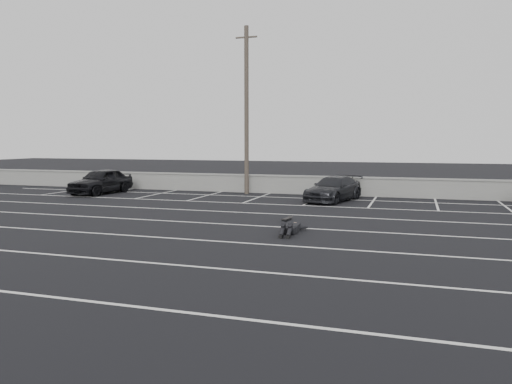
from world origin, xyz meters
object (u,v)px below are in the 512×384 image
(utility_pole, at_px, (247,110))
(skateboard, at_px, (287,219))
(car_left, at_px, (101,181))
(person, at_px, (292,225))
(car_right, at_px, (333,189))

(utility_pole, bearing_deg, skateboard, -62.17)
(car_left, height_order, skateboard, car_left)
(car_left, xyz_separation_m, utility_pole, (8.01, 2.47, 4.03))
(utility_pole, distance_m, person, 13.03)
(utility_pole, height_order, person, utility_pole)
(car_left, relative_size, utility_pole, 0.45)
(utility_pole, bearing_deg, car_left, -162.83)
(person, bearing_deg, skateboard, 106.53)
(utility_pole, xyz_separation_m, person, (5.36, -10.98, -4.51))
(person, relative_size, skateboard, 3.31)
(skateboard, bearing_deg, car_left, 160.94)
(skateboard, bearing_deg, utility_pole, 125.09)
(car_left, relative_size, person, 1.75)
(car_right, relative_size, person, 1.73)
(utility_pole, height_order, skateboard, utility_pole)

